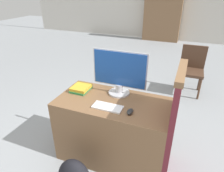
# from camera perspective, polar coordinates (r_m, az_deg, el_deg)

# --- Properties ---
(wall_back) EXTENTS (12.00, 0.06, 2.80)m
(wall_back) POSITION_cam_1_polar(r_m,az_deg,el_deg) (7.98, 18.26, 22.21)
(wall_back) COLOR beige
(wall_back) RESTS_ON ground_plane
(desk) EXTENTS (1.23, 0.63, 0.77)m
(desk) POSITION_cam_1_polar(r_m,az_deg,el_deg) (2.37, 0.33, -12.35)
(desk) COLOR brown
(desk) RESTS_ON ground_plane
(carrel_divider) EXTENTS (0.07, 0.56, 1.25)m
(carrel_divider) POSITION_cam_1_polar(r_m,az_deg,el_deg) (2.08, 16.84, -11.25)
(carrel_divider) COLOR maroon
(carrel_divider) RESTS_ON ground_plane
(monitor) EXTENTS (0.61, 0.24, 0.50)m
(monitor) POSITION_cam_1_polar(r_m,az_deg,el_deg) (2.18, 2.07, 3.81)
(monitor) COLOR #B7B7BC
(monitor) RESTS_ON desk
(keyboard) EXTENTS (0.31, 0.14, 0.02)m
(keyboard) POSITION_cam_1_polar(r_m,az_deg,el_deg) (2.03, -1.29, -6.03)
(keyboard) COLOR white
(keyboard) RESTS_ON desk
(mouse) EXTENTS (0.06, 0.10, 0.04)m
(mouse) POSITION_cam_1_polar(r_m,az_deg,el_deg) (1.95, 5.19, -7.29)
(mouse) COLOR #262626
(mouse) RESTS_ON desk
(book_stack) EXTENTS (0.19, 0.24, 0.06)m
(book_stack) POSITION_cam_1_polar(r_m,az_deg,el_deg) (2.37, -8.85, -0.65)
(book_stack) COLOR #2D7F42
(book_stack) RESTS_ON desk
(far_chair) EXTENTS (0.44, 0.44, 0.89)m
(far_chair) POSITION_cam_1_polar(r_m,az_deg,el_deg) (4.05, 21.81, 5.01)
(far_chair) COLOR #4C3323
(far_chair) RESTS_ON ground_plane
(bookshelf_far) EXTENTS (1.31, 0.32, 2.02)m
(bookshelf_far) POSITION_cam_1_polar(r_m,az_deg,el_deg) (7.82, 14.27, 19.75)
(bookshelf_far) COLOR #846042
(bookshelf_far) RESTS_ON ground_plane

